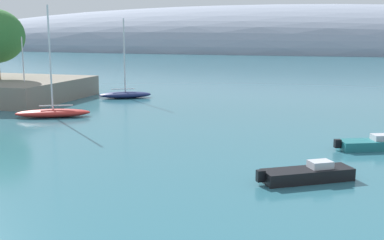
{
  "coord_description": "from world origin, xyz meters",
  "views": [
    {
      "loc": [
        12.26,
        -9.45,
        8.13
      ],
      "look_at": [
        1.06,
        26.89,
        1.13
      ],
      "focal_mm": 44.51,
      "sensor_mm": 36.0,
      "label": 1
    }
  ],
  "objects_px": {
    "sailboat_red_end_of_line": "(53,112)",
    "motorboat_teal_outer": "(371,144)",
    "sailboat_navy_mid_mooring": "(125,94)",
    "sailboat_white_outer_mooring": "(25,98)",
    "motorboat_black_foreground": "(308,174)"
  },
  "relations": [
    {
      "from": "sailboat_red_end_of_line",
      "to": "motorboat_teal_outer",
      "type": "height_order",
      "value": "sailboat_red_end_of_line"
    },
    {
      "from": "sailboat_navy_mid_mooring",
      "to": "sailboat_white_outer_mooring",
      "type": "xyz_separation_m",
      "value": [
        -9.75,
        -6.91,
        0.0
      ]
    },
    {
      "from": "motorboat_teal_outer",
      "to": "sailboat_navy_mid_mooring",
      "type": "bearing_deg",
      "value": 121.31
    },
    {
      "from": "sailboat_navy_mid_mooring",
      "to": "motorboat_black_foreground",
      "type": "xyz_separation_m",
      "value": [
        24.27,
        -28.31,
        -0.13
      ]
    },
    {
      "from": "motorboat_black_foreground",
      "to": "sailboat_white_outer_mooring",
      "type": "bearing_deg",
      "value": 115.28
    },
    {
      "from": "sailboat_white_outer_mooring",
      "to": "motorboat_teal_outer",
      "type": "distance_m",
      "value": 39.85
    },
    {
      "from": "sailboat_white_outer_mooring",
      "to": "sailboat_red_end_of_line",
      "type": "distance_m",
      "value": 11.86
    },
    {
      "from": "sailboat_navy_mid_mooring",
      "to": "motorboat_teal_outer",
      "type": "bearing_deg",
      "value": -63.49
    },
    {
      "from": "sailboat_navy_mid_mooring",
      "to": "sailboat_red_end_of_line",
      "type": "bearing_deg",
      "value": -121.98
    },
    {
      "from": "sailboat_navy_mid_mooring",
      "to": "motorboat_teal_outer",
      "type": "height_order",
      "value": "sailboat_navy_mid_mooring"
    },
    {
      "from": "sailboat_navy_mid_mooring",
      "to": "sailboat_white_outer_mooring",
      "type": "bearing_deg",
      "value": -173.34
    },
    {
      "from": "sailboat_navy_mid_mooring",
      "to": "sailboat_red_end_of_line",
      "type": "xyz_separation_m",
      "value": [
        -0.86,
        -14.75,
        -0.01
      ]
    },
    {
      "from": "motorboat_black_foreground",
      "to": "motorboat_teal_outer",
      "type": "height_order",
      "value": "motorboat_black_foreground"
    },
    {
      "from": "sailboat_navy_mid_mooring",
      "to": "sailboat_red_end_of_line",
      "type": "height_order",
      "value": "sailboat_red_end_of_line"
    },
    {
      "from": "motorboat_black_foreground",
      "to": "motorboat_teal_outer",
      "type": "distance_m",
      "value": 9.57
    }
  ]
}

